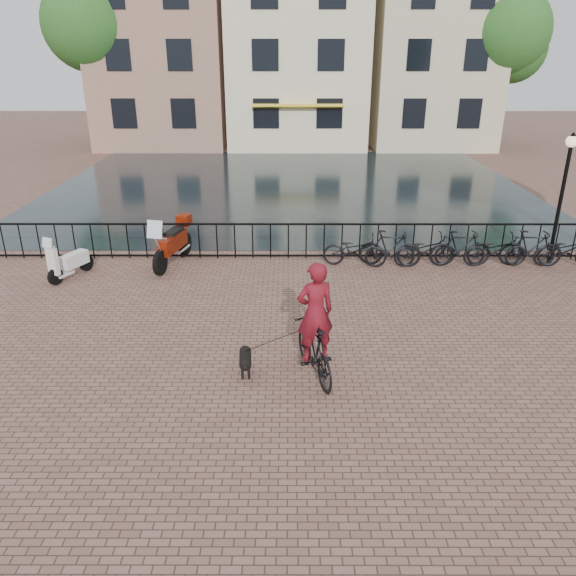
{
  "coord_description": "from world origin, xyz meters",
  "views": [
    {
      "loc": [
        0.02,
        -6.96,
        5.42
      ],
      "look_at": [
        0.0,
        3.0,
        1.2
      ],
      "focal_mm": 35.0,
      "sensor_mm": 36.0,
      "label": 1
    }
  ],
  "objects_px": {
    "lamp_post": "(565,178)",
    "motorcycle": "(172,238)",
    "scooter": "(69,254)",
    "cyclist": "(315,328)",
    "dog": "(246,361)"
  },
  "relations": [
    {
      "from": "lamp_post",
      "to": "motorcycle",
      "type": "bearing_deg",
      "value": -179.56
    },
    {
      "from": "lamp_post",
      "to": "scooter",
      "type": "distance_m",
      "value": 12.96
    },
    {
      "from": "cyclist",
      "to": "motorcycle",
      "type": "height_order",
      "value": "cyclist"
    },
    {
      "from": "dog",
      "to": "motorcycle",
      "type": "relative_size",
      "value": 0.36
    },
    {
      "from": "motorcycle",
      "to": "scooter",
      "type": "distance_m",
      "value": 2.64
    },
    {
      "from": "lamp_post",
      "to": "cyclist",
      "type": "relative_size",
      "value": 1.35
    },
    {
      "from": "lamp_post",
      "to": "scooter",
      "type": "xyz_separation_m",
      "value": [
        -12.8,
        -1.07,
        -1.74
      ]
    },
    {
      "from": "cyclist",
      "to": "scooter",
      "type": "distance_m",
      "value": 7.73
    },
    {
      "from": "cyclist",
      "to": "scooter",
      "type": "relative_size",
      "value": 1.81
    },
    {
      "from": "dog",
      "to": "lamp_post",
      "type": "bearing_deg",
      "value": 31.95
    },
    {
      "from": "dog",
      "to": "motorcycle",
      "type": "bearing_deg",
      "value": 108.74
    },
    {
      "from": "dog",
      "to": "scooter",
      "type": "bearing_deg",
      "value": 131.78
    },
    {
      "from": "cyclist",
      "to": "dog",
      "type": "distance_m",
      "value": 1.42
    },
    {
      "from": "lamp_post",
      "to": "cyclist",
      "type": "xyz_separation_m",
      "value": [
        -6.73,
        -5.84,
        -1.41
      ]
    },
    {
      "from": "lamp_post",
      "to": "dog",
      "type": "distance_m",
      "value": 10.06
    }
  ]
}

